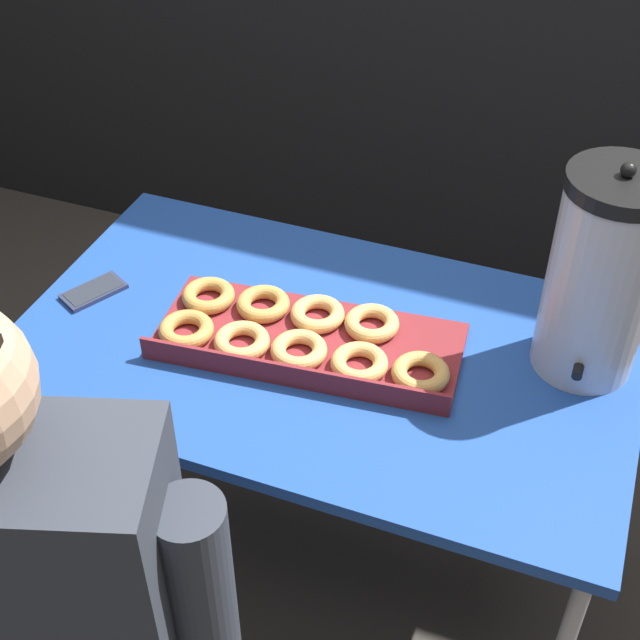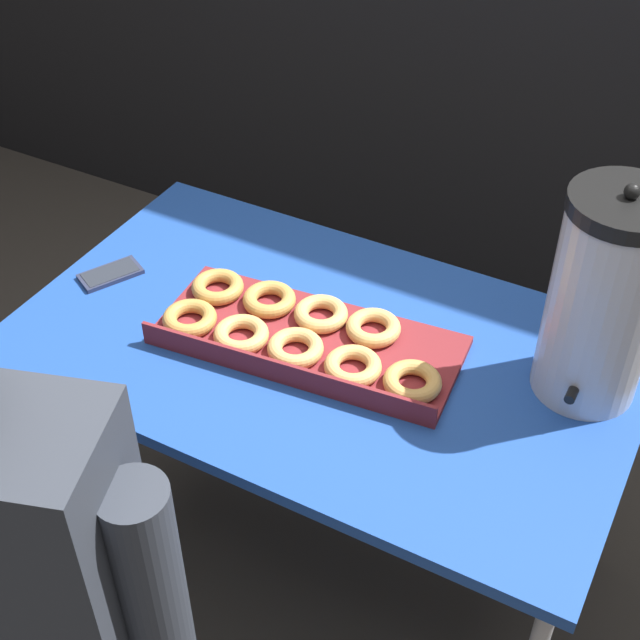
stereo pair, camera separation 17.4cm
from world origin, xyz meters
TOP-DOWN VIEW (x-y plane):
  - ground_plane at (0.00, 0.00)m, footprint 12.00×12.00m
  - folding_table at (0.00, 0.00)m, footprint 1.24×0.74m
  - donut_box at (-0.04, -0.02)m, footprint 0.63×0.31m
  - coffee_urn at (0.48, 0.13)m, footprint 0.20×0.22m
  - cell_phone at (-0.52, -0.02)m, footprint 0.12×0.15m

SIDE VIEW (x-z plane):
  - ground_plane at x=0.00m, z-range 0.00..0.00m
  - folding_table at x=0.00m, z-range 0.31..1.04m
  - cell_phone at x=-0.52m, z-range 0.73..0.74m
  - donut_box at x=-0.04m, z-range 0.72..0.77m
  - coffee_urn at x=0.48m, z-range 0.71..1.16m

